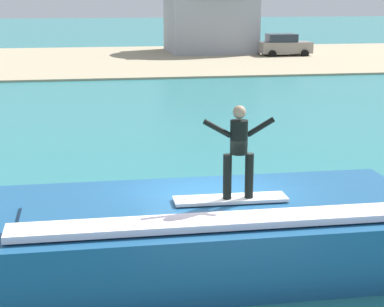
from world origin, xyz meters
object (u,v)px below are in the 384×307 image
Objects in this scene: car_far_shore at (284,45)px; surfer at (239,147)px; wave_crest at (211,232)px; house_gabled_white at (210,7)px; surfboard at (230,199)px; tree_tall_bare at (202,5)px.

surfer is at bearing -108.54° from car_far_shore.
house_gabled_white reaches higher than wave_crest.
car_far_shore is at bearing -40.29° from house_gabled_white.
wave_crest is 0.89× the size of house_gabled_white.
surfboard is 46.26m from house_gabled_white.
surfer is 48.09m from tree_tall_bare.
wave_crest is 46.08m from house_gabled_white.
car_far_shore is at bearing 71.46° from surfer.
surfboard is 48.09m from tree_tall_bare.
surfer is 0.42× the size of car_far_shore.
surfboard is at bearing 153.00° from surfer.
surfboard is 1.22× the size of surfer.
car_far_shore is at bearing 71.28° from surfboard.
house_gabled_white is (8.43, 45.45, 1.50)m from surfer.
car_far_shore is (14.16, 40.61, 0.32)m from wave_crest.
surfer is 43.22m from car_far_shore.
house_gabled_white is 1.64× the size of tree_tall_bare.
car_far_shore is 0.74× the size of tree_tall_bare.
car_far_shore is (13.86, 40.89, -0.42)m from surfboard.
house_gabled_white is at bearing -81.10° from tree_tall_bare.
surfer reaches higher than car_far_shore.
house_gabled_white is at bearing 79.49° from surfer.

